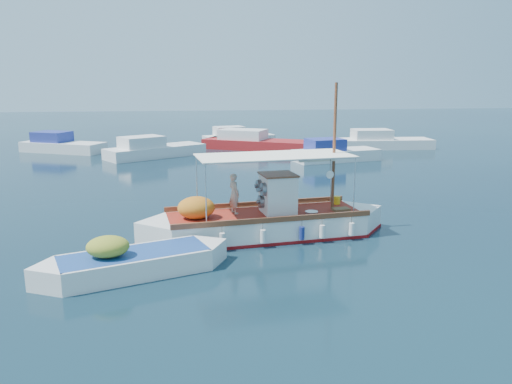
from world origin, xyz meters
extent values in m
plane|color=black|center=(0.00, 0.00, 0.00)|extent=(160.00, 160.00, 0.00)
cube|color=white|center=(-0.52, -0.14, 0.32)|extent=(7.18, 3.13, 1.02)
cube|color=white|center=(-3.98, -0.56, 0.32)|extent=(2.31, 2.31, 1.02)
cube|color=white|center=(2.93, 0.27, 0.32)|extent=(2.31, 2.31, 1.02)
cube|color=maroon|center=(-0.52, -0.14, 0.02)|extent=(7.29, 3.21, 0.17)
cube|color=maroon|center=(-0.52, -0.14, 0.82)|extent=(7.16, 2.94, 0.06)
cube|color=brown|center=(-0.66, 1.02, 0.93)|extent=(7.01, 0.93, 0.19)
cube|color=brown|center=(-0.38, -1.30, 0.93)|extent=(7.01, 0.93, 0.19)
cube|color=white|center=(-0.06, -0.09, 1.53)|extent=(1.25, 1.33, 1.39)
cube|color=brown|center=(-0.06, -0.09, 2.25)|extent=(1.35, 1.43, 0.06)
cylinder|color=slate|center=(-0.63, -0.45, 1.81)|extent=(0.26, 0.48, 0.46)
cylinder|color=slate|center=(-0.70, 0.13, 1.81)|extent=(0.26, 0.48, 0.46)
cylinder|color=slate|center=(-0.66, -0.16, 1.30)|extent=(0.26, 0.48, 0.46)
cylinder|color=brown|center=(2.06, 0.16, 3.15)|extent=(0.12, 0.12, 4.64)
cylinder|color=brown|center=(1.32, 0.08, 2.78)|extent=(1.67, 0.27, 0.07)
cylinder|color=silver|center=(-2.95, 0.60, 1.88)|extent=(0.05, 0.05, 2.09)
cylinder|color=silver|center=(-2.71, -1.43, 1.88)|extent=(0.05, 0.05, 2.09)
cylinder|color=silver|center=(2.31, 1.22, 1.88)|extent=(0.05, 0.05, 2.09)
cylinder|color=silver|center=(2.55, -0.81, 1.88)|extent=(0.05, 0.05, 2.09)
cube|color=white|center=(-0.20, -0.11, 2.94)|extent=(5.70, 2.86, 0.04)
ellipsoid|color=orange|center=(-3.01, -0.44, 1.22)|extent=(1.42, 1.25, 0.78)
cube|color=#ECAF15|center=(0.61, 0.51, 1.02)|extent=(0.25, 0.19, 0.37)
cylinder|color=#ECAF15|center=(2.44, 0.86, 0.99)|extent=(0.31, 0.31, 0.32)
cube|color=brown|center=(2.29, -0.18, 0.89)|extent=(0.65, 0.49, 0.11)
cylinder|color=#B2B2B2|center=(1.10, -0.46, 0.89)|extent=(0.52, 0.52, 0.11)
cylinder|color=white|center=(1.62, -0.87, 2.35)|extent=(0.28, 0.06, 0.28)
cylinder|color=white|center=(-2.21, -1.65, 0.42)|extent=(0.21, 0.21, 0.45)
cylinder|color=navy|center=(0.55, -1.32, 0.42)|extent=(0.21, 0.21, 0.45)
cylinder|color=white|center=(2.40, -1.10, 0.42)|extent=(0.21, 0.21, 0.45)
imported|color=#B0A392|center=(-1.64, 0.03, 1.58)|extent=(0.54, 0.63, 1.46)
cube|color=white|center=(-4.89, -3.21, 0.23)|extent=(4.52, 2.93, 0.82)
cube|color=white|center=(-6.88, -3.89, 0.23)|extent=(1.56, 1.56, 0.82)
cube|color=white|center=(-2.90, -2.53, 0.23)|extent=(1.56, 1.56, 0.82)
cube|color=navy|center=(-4.89, -3.21, 0.62)|extent=(4.46, 2.75, 0.05)
ellipsoid|color=olive|center=(-5.58, -3.45, 0.94)|extent=(1.46, 1.33, 0.60)
cube|color=silver|center=(-5.48, 20.19, 0.30)|extent=(7.54, 5.93, 1.00)
cube|color=silver|center=(-6.42, 19.61, 1.20)|extent=(3.59, 3.29, 0.80)
cube|color=maroon|center=(2.71, 23.28, 0.30)|extent=(9.35, 6.85, 1.00)
cube|color=silver|center=(1.51, 23.94, 1.20)|extent=(4.35, 3.84, 0.80)
cube|color=silver|center=(7.27, 16.48, 0.30)|extent=(6.40, 3.42, 1.00)
cube|color=navy|center=(6.38, 16.29, 1.20)|extent=(2.77, 2.34, 0.80)
cube|color=silver|center=(13.29, 22.37, 0.30)|extent=(7.86, 3.08, 1.00)
cube|color=silver|center=(12.14, 22.45, 1.20)|extent=(3.22, 2.40, 0.80)
cube|color=silver|center=(-12.89, 23.84, 0.30)|extent=(7.02, 5.03, 1.00)
cube|color=navy|center=(-13.78, 24.29, 1.20)|extent=(3.27, 2.94, 0.80)
cube|color=silver|center=(1.51, 27.04, 0.30)|extent=(6.59, 3.50, 1.00)
cube|color=silver|center=(0.60, 26.80, 1.20)|extent=(2.86, 2.27, 0.80)
camera|label=1|loc=(-3.35, -17.32, 5.51)|focal=35.00mm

